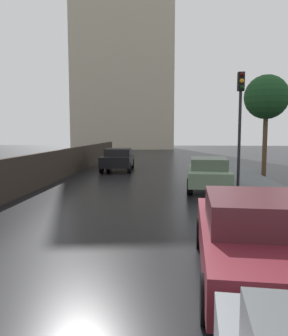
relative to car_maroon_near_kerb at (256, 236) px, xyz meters
The scene contains 6 objects.
car_maroon_near_kerb is the anchor object (origin of this frame).
car_black_mid_road 16.36m from the car_maroon_near_kerb, 106.79° to the left, with size 2.01×4.13×1.36m.
car_green_behind_camera 8.83m from the car_maroon_near_kerb, 88.78° to the left, with size 1.94×4.30×1.34m.
traffic_light 9.28m from the car_maroon_near_kerb, 80.81° to the left, with size 0.26×0.39×4.68m.
street_tree_mid 14.52m from the car_maroon_near_kerb, 74.60° to the left, with size 2.38×2.38×5.49m.
distant_tower 49.99m from the car_maroon_near_kerb, 100.80° to the left, with size 15.70×12.94×34.93m.
Camera 1 is at (1.38, -1.94, 2.40)m, focal length 36.22 mm.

